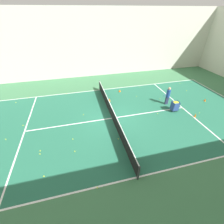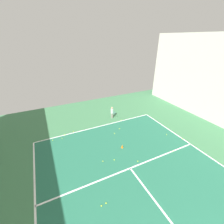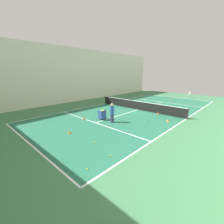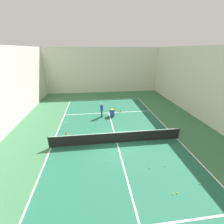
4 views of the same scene
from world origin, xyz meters
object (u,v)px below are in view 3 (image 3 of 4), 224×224
Objects in this scene: ball_cart at (102,113)px; training_cone_0 at (171,100)px; coach_at_net at (112,112)px; training_cone_1 at (168,120)px; player_near_baseline at (190,94)px; tennis_net at (138,105)px.

ball_cart is 3.21× the size of training_cone_0.
coach_at_net is 5.08m from training_cone_1.
coach_at_net is 14.13m from training_cone_0.
training_cone_0 reaches higher than training_cone_1.
ball_cart is at bearing 36.59° from training_cone_1.
training_cone_1 is at bearing -43.16° from coach_at_net.
ball_cart is 5.98m from training_cone_1.
training_cone_0 is 1.17× the size of training_cone_1.
coach_at_net reaches higher than training_cone_1.
training_cone_1 is at bearing -2.57° from player_near_baseline.
player_near_baseline is (-1.82, -13.03, 0.16)m from tennis_net.
ball_cart is at bearing 93.79° from coach_at_net.
training_cone_0 is (0.46, -14.09, -0.83)m from coach_at_net.
tennis_net is 9.17× the size of player_near_baseline.
training_cone_0 is (-0.77, -14.13, -0.50)m from ball_cart.
ball_cart is 3.77× the size of training_cone_1.
player_near_baseline is at bearing -97.96° from tennis_net.
coach_at_net reaches higher than ball_cart.
coach_at_net is at bearing -178.41° from ball_cart.
training_cone_1 is at bearing 110.82° from training_cone_0.
coach_at_net is 6.92× the size of training_cone_1.
player_near_baseline is 18.58m from coach_at_net.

